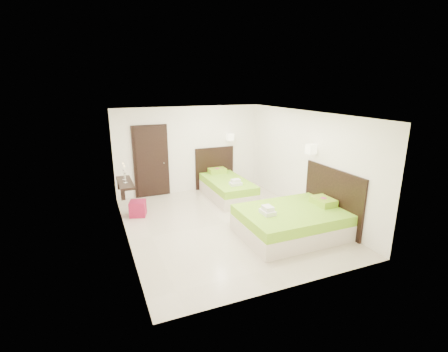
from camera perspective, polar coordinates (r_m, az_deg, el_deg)
name	(u,v)px	position (r m, az deg, el deg)	size (l,w,h in m)	color
floor	(225,224)	(7.87, 0.17, -8.36)	(5.50, 5.50, 0.00)	beige
bed_single	(226,186)	(9.58, 0.40, -1.85)	(1.27, 2.11, 1.74)	beige
bed_double	(294,220)	(7.41, 12.23, -7.59)	(2.24, 1.90, 1.85)	beige
nightstand	(228,181)	(10.63, 0.64, -0.82)	(0.40, 0.35, 0.35)	black
ottoman	(138,208)	(8.53, -14.91, -5.54)	(0.39, 0.39, 0.39)	maroon
door	(151,162)	(9.69, -12.68, 2.48)	(1.02, 0.15, 2.14)	black
console_shelf	(125,183)	(8.59, -17.04, -1.17)	(0.35, 1.20, 0.78)	black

